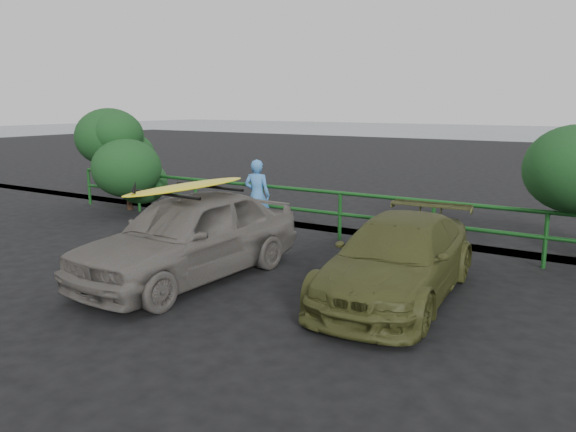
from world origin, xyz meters
name	(u,v)px	position (x,y,z in m)	size (l,w,h in m)	color
ground	(126,299)	(0.00, 0.00, 0.00)	(80.00, 80.00, 0.00)	black
ocean	(572,131)	(0.00, 60.00, 0.00)	(200.00, 200.00, 0.00)	slate
guardrail	(299,211)	(0.00, 5.00, 0.52)	(14.00, 0.08, 1.04)	#164F1A
shrub_left	(154,163)	(-4.80, 5.40, 1.27)	(3.20, 2.40, 2.53)	#18441C
shrub_right	(553,195)	(5.00, 5.50, 1.23)	(3.20, 2.40, 2.47)	#18441C
sedan	(189,236)	(0.13, 1.28, 0.72)	(1.71, 4.25, 1.45)	#635E58
olive_vehicle	(398,259)	(3.36, 2.22, 0.59)	(1.65, 4.06, 1.18)	#444820
man	(257,195)	(-0.98, 4.79, 0.81)	(0.59, 0.39, 1.62)	#4587D1
roof_rack	(188,190)	(0.13, 1.28, 1.47)	(1.48, 1.03, 0.05)	black
surfboard	(188,186)	(0.13, 1.28, 1.54)	(0.54, 2.62, 0.08)	yellow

